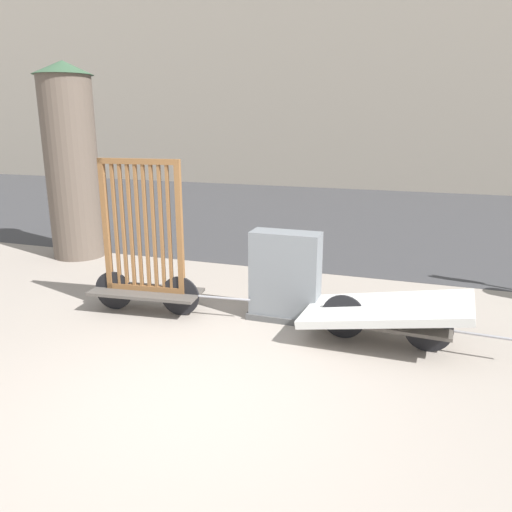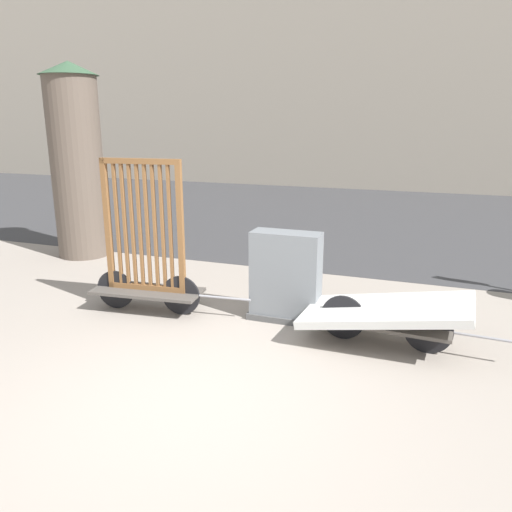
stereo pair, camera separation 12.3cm
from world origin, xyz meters
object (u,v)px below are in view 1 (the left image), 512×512
bike_cart_with_mattress (386,312)px  utility_cabinet (285,279)px  advertising_column (71,161)px  bike_cart_with_bedframe (145,261)px

bike_cart_with_mattress → utility_cabinet: bearing=167.4°
bike_cart_with_mattress → advertising_column: bearing=163.3°
bike_cart_with_bedframe → utility_cabinet: bearing=5.6°
utility_cabinet → advertising_column: bearing=158.8°
bike_cart_with_mattress → utility_cabinet: utility_cabinet is taller
bike_cart_with_bedframe → advertising_column: advertising_column is taller
bike_cart_with_mattress → utility_cabinet: size_ratio=2.06×
utility_cabinet → advertising_column: 5.06m
bike_cart_with_bedframe → advertising_column: size_ratio=0.62×
bike_cart_with_bedframe → bike_cart_with_mattress: 3.13m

